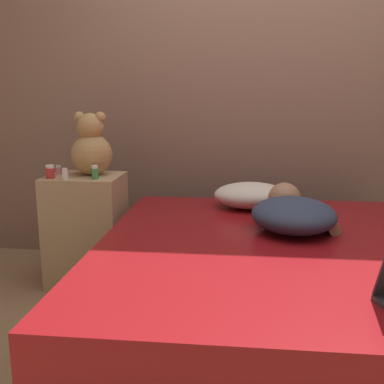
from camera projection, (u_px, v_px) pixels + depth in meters
ground_plane at (265, 342)px, 2.16m from camera, size 12.00×12.00×0.00m
wall_back at (262, 76)px, 3.06m from camera, size 8.00×0.06×2.60m
bed at (267, 294)px, 2.11m from camera, size 1.60×1.83×0.50m
nightstand at (87, 230)px, 2.80m from camera, size 0.45×0.38×0.69m
pillow at (252, 195)px, 2.68m from camera, size 0.45×0.34×0.15m
person_lying at (293, 212)px, 2.27m from camera, size 0.44×0.65×0.18m
teddy_bear at (91, 148)px, 2.73m from camera, size 0.25×0.25×0.38m
bottle_pink at (59, 170)px, 2.77m from camera, size 0.03×0.03×0.06m
bottle_red at (50, 172)px, 2.63m from camera, size 0.05×0.05×0.08m
bottle_white at (65, 174)px, 2.59m from camera, size 0.03×0.03×0.07m
bottle_green at (95, 172)px, 2.61m from camera, size 0.04×0.04×0.08m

